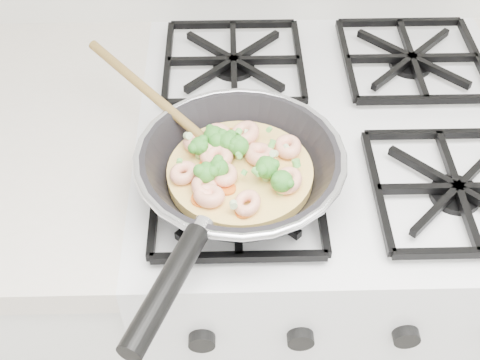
{
  "coord_description": "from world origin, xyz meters",
  "views": [
    {
      "loc": [
        -0.16,
        0.96,
        1.56
      ],
      "look_at": [
        -0.15,
        1.56,
        0.93
      ],
      "focal_mm": 48.44,
      "sensor_mm": 36.0,
      "label": 1
    }
  ],
  "objects": [
    {
      "name": "stove",
      "position": [
        0.0,
        1.7,
        0.46
      ],
      "size": [
        0.6,
        0.6,
        0.92
      ],
      "color": "white",
      "rests_on": "ground"
    },
    {
      "name": "skillet",
      "position": [
        -0.15,
        1.56,
        0.96
      ],
      "size": [
        0.36,
        0.5,
        0.09
      ],
      "rotation": [
        0.0,
        0.0,
        0.06
      ],
      "color": "black",
      "rests_on": "stove"
    }
  ]
}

